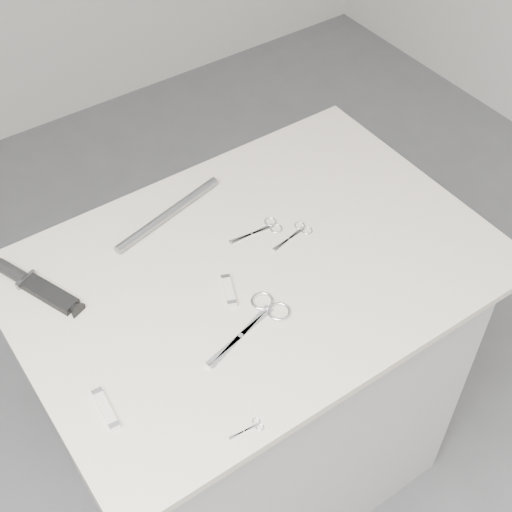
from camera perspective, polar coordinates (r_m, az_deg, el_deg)
ground at (r=2.26m, az=-0.04°, el=-16.74°), size 4.00×4.00×0.01m
plinth at (r=1.87m, az=-0.05°, el=-10.52°), size 0.90×0.60×0.90m
display_board at (r=1.50m, az=-0.06°, el=-1.02°), size 1.00×0.70×0.02m
large_shears at (r=1.40m, az=0.34°, el=-4.87°), size 0.21×0.11×0.01m
embroidery_scissors_a at (r=1.57m, az=0.65°, el=2.18°), size 0.12×0.05×0.00m
embroidery_scissors_b at (r=1.56m, az=3.27°, el=1.83°), size 0.11×0.05×0.00m
tiny_scissors at (r=1.27m, az=-0.45°, el=-13.61°), size 0.06×0.03×0.00m
sheathed_knife at (r=1.52m, az=-17.46°, el=-2.13°), size 0.11×0.21×0.03m
pocket_knife_a at (r=1.31m, az=-11.92°, el=-11.89°), size 0.03×0.09×0.01m
pocket_knife_b at (r=1.44m, az=-2.20°, el=-2.79°), size 0.05×0.08×0.01m
metal_rail at (r=1.60m, az=-7.03°, el=3.36°), size 0.30×0.09×0.02m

